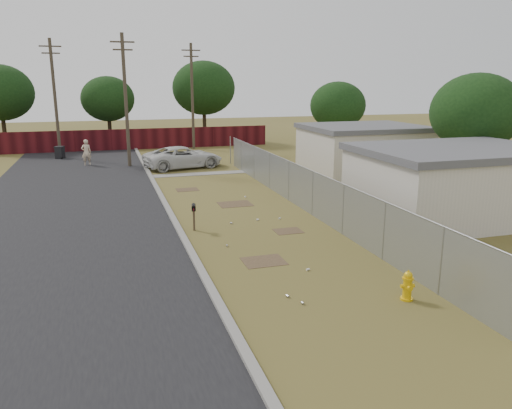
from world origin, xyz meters
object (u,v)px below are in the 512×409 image
object	(u,v)px
fire_hydrant	(408,286)
mailbox	(194,210)
trash_bin	(60,152)
pedestrian	(86,152)
pickup_truck	(183,157)

from	to	relation	value
fire_hydrant	mailbox	distance (m)	9.37
mailbox	fire_hydrant	bearing A→B (deg)	-61.62
fire_hydrant	trash_bin	distance (m)	32.22
fire_hydrant	trash_bin	world-z (taller)	trash_bin
pedestrian	trash_bin	bearing A→B (deg)	-68.50
mailbox	pedestrian	bearing A→B (deg)	103.94
pickup_truck	pedestrian	distance (m)	7.15
fire_hydrant	mailbox	world-z (taller)	mailbox
mailbox	pickup_truck	xyz separation A→B (m)	(1.93, 14.98, -0.11)
mailbox	pickup_truck	bearing A→B (deg)	82.64
trash_bin	mailbox	bearing A→B (deg)	-73.41
pickup_truck	mailbox	bearing A→B (deg)	159.66
trash_bin	fire_hydrant	bearing A→B (deg)	-70.01
fire_hydrant	pedestrian	xyz separation A→B (m)	(-8.94, 26.33, 0.52)
mailbox	pedestrian	size ratio (longest dim) A/B	0.59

